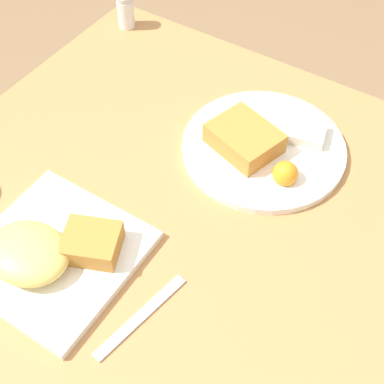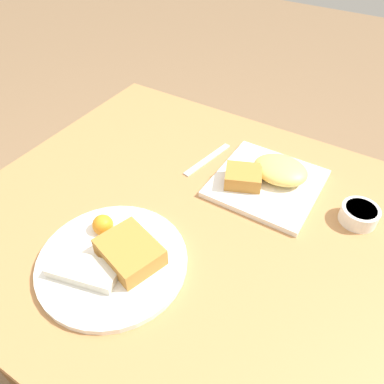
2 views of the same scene
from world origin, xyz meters
TOP-DOWN VIEW (x-y plane):
  - ground_plane at (0.00, 0.00)m, footprint 8.00×8.00m
  - dining_table at (0.00, 0.00)m, footprint 0.95×0.87m
  - plate_square_near at (-0.13, -0.19)m, footprint 0.24×0.24m
  - plate_oval_far at (0.04, 0.18)m, footprint 0.30×0.30m
  - salt_shaker at (-0.40, 0.37)m, footprint 0.04×0.04m
  - butter_knife at (0.04, -0.20)m, footprint 0.05×0.17m

SIDE VIEW (x-z plane):
  - ground_plane at x=0.00m, z-range 0.00..0.00m
  - dining_table at x=0.00m, z-range 0.27..0.99m
  - butter_knife at x=0.04m, z-range 0.72..0.72m
  - plate_oval_far at x=0.04m, z-range 0.70..0.76m
  - plate_square_near at x=-0.13m, z-range 0.71..0.77m
  - salt_shaker at x=-0.40m, z-range 0.71..0.79m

